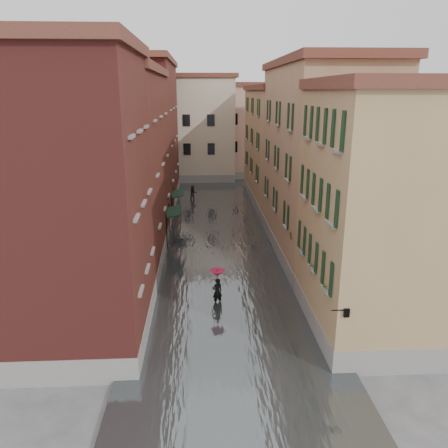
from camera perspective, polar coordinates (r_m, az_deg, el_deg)
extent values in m
plane|color=#504F52|center=(24.19, 0.48, -11.21)|extent=(120.00, 120.00, 0.00)
cube|color=#4B5153|center=(36.12, -0.79, -1.29)|extent=(10.00, 60.00, 0.20)
cube|color=maroon|center=(20.68, -18.86, 2.28)|extent=(6.00, 8.00, 13.00)
cube|color=#5F281E|center=(31.23, -13.57, 6.97)|extent=(6.00, 14.00, 12.50)
cube|color=maroon|center=(45.84, -10.35, 11.18)|extent=(6.00, 16.00, 14.00)
cube|color=#AA8157|center=(21.76, 19.60, 0.85)|extent=(6.00, 8.00, 11.50)
cube|color=tan|center=(31.79, 12.29, 7.68)|extent=(6.00, 14.00, 13.00)
cube|color=#AA8157|center=(46.39, 7.41, 9.82)|extent=(6.00, 16.00, 11.50)
cube|color=beige|center=(59.50, -4.77, 12.18)|extent=(12.00, 9.00, 13.00)
cube|color=#CFA391|center=(61.95, 3.82, 11.93)|extent=(10.00, 9.00, 12.00)
cube|color=#152F1E|center=(33.86, -6.54, 1.67)|extent=(1.09, 3.11, 0.31)
cylinder|color=black|center=(32.73, -7.50, -1.00)|extent=(0.06, 0.06, 2.80)
cylinder|color=black|center=(35.69, -7.14, 0.54)|extent=(0.06, 0.06, 2.80)
cube|color=#152F1E|center=(39.84, -6.05, 4.02)|extent=(1.09, 3.13, 0.31)
cylinder|color=black|center=(38.63, -6.84, 1.82)|extent=(0.06, 0.06, 2.80)
cylinder|color=black|center=(41.65, -6.58, 2.94)|extent=(0.06, 0.06, 2.80)
cylinder|color=black|center=(18.22, 14.79, -10.83)|extent=(0.60, 0.05, 0.05)
cube|color=black|center=(18.35, 15.67, -11.04)|extent=(0.22, 0.22, 0.35)
cube|color=beige|center=(18.35, 15.67, -11.04)|extent=(0.14, 0.14, 0.24)
cube|color=brown|center=(19.68, 13.50, -8.39)|extent=(0.22, 0.85, 0.18)
imported|color=#265926|center=(19.51, 13.58, -7.28)|extent=(0.59, 0.51, 0.66)
cube|color=brown|center=(21.76, 11.78, -5.76)|extent=(0.22, 0.85, 0.18)
imported|color=#265926|center=(21.60, 11.84, -4.73)|extent=(0.59, 0.51, 0.66)
cube|color=brown|center=(24.00, 10.30, -3.48)|extent=(0.22, 0.85, 0.18)
imported|color=#265926|center=(23.86, 10.35, -2.53)|extent=(0.59, 0.51, 0.66)
cube|color=brown|center=(26.32, 9.07, -1.57)|extent=(0.22, 0.85, 0.18)
imported|color=#265926|center=(26.19, 9.11, -0.69)|extent=(0.59, 0.51, 0.66)
imported|color=black|center=(24.42, -0.88, -8.84)|extent=(0.68, 0.57, 1.58)
cube|color=#B8AD98|center=(24.39, -1.55, -8.47)|extent=(0.08, 0.30, 0.38)
cylinder|color=black|center=(24.18, -0.89, -7.65)|extent=(0.02, 0.02, 1.00)
cone|color=#A70B34|center=(23.95, -0.89, -6.41)|extent=(0.87, 0.87, 0.28)
imported|color=black|center=(47.18, -4.05, 4.00)|extent=(0.96, 0.83, 1.72)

